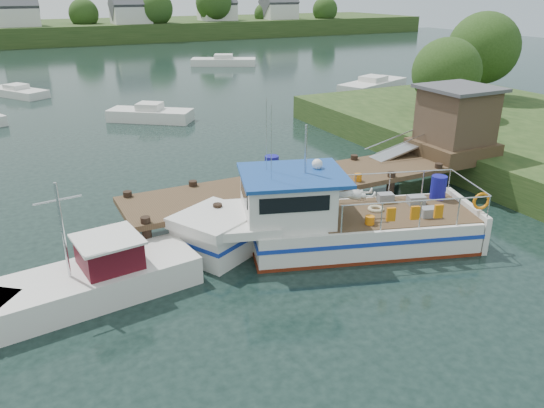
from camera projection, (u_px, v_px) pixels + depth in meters
name	position (u px, v px, depth m)	size (l,w,h in m)	color
ground_plane	(277.00, 217.00, 21.10)	(160.00, 160.00, 0.00)	black
far_shore	(51.00, 28.00, 88.36)	(140.00, 42.55, 9.22)	#31481D
dock	(411.00, 143.00, 22.97)	(16.60, 3.00, 4.78)	#493622
lobster_boat	(325.00, 222.00, 18.34)	(10.77, 5.79, 5.25)	silver
work_boat	(85.00, 282.00, 15.34)	(7.11, 2.86, 3.72)	silver
moored_far	(224.00, 61.00, 61.77)	(7.73, 5.57, 1.26)	silver
moored_b	(150.00, 114.00, 36.06)	(5.67, 4.91, 1.25)	silver
moored_c	(373.00, 85.00, 47.14)	(8.01, 5.26, 1.20)	silver
moored_d	(17.00, 92.00, 44.33)	(4.84, 6.03, 1.00)	silver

